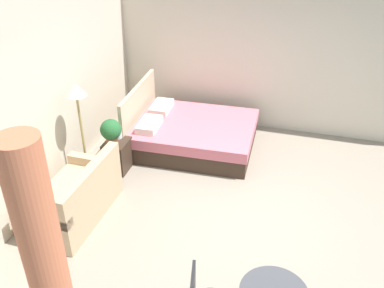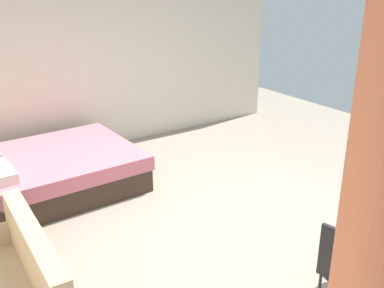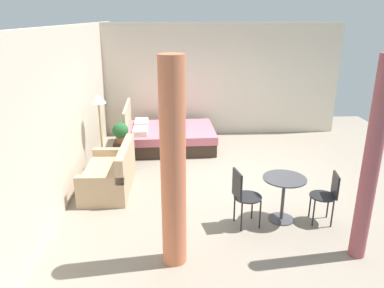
% 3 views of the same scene
% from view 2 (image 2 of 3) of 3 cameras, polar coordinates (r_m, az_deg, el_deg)
% --- Properties ---
extents(ground_plane, '(8.83, 9.20, 0.02)m').
position_cam_2_polar(ground_plane, '(5.14, 3.32, -9.46)').
color(ground_plane, gray).
extents(wall_right, '(0.12, 6.20, 2.88)m').
position_cam_2_polar(wall_right, '(7.08, -10.96, 11.19)').
color(wall_right, beige).
rests_on(wall_right, ground).
extents(bed, '(1.71, 2.13, 1.07)m').
position_cam_2_polar(bed, '(5.89, -18.12, -3.35)').
color(bed, '#38281E').
rests_on(bed, ground).
extents(balcony_table, '(0.66, 0.66, 0.71)m').
position_cam_2_polar(balcony_table, '(4.17, 23.07, -11.04)').
color(balcony_table, '#3F3F44').
rests_on(balcony_table, ground).
extents(cafe_chair_near_couch, '(0.50, 0.50, 0.90)m').
position_cam_2_polar(cafe_chair_near_couch, '(3.61, 18.93, -14.82)').
color(cafe_chair_near_couch, black).
rests_on(cafe_chair_near_couch, ground).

